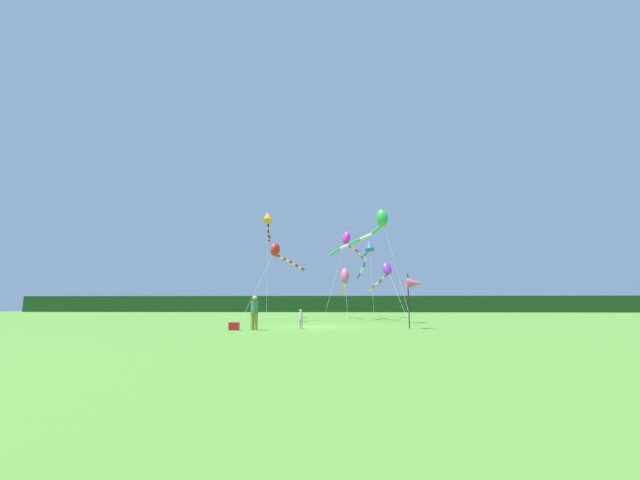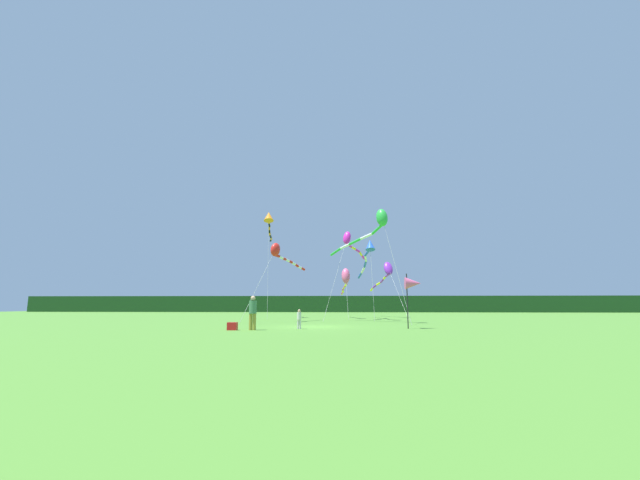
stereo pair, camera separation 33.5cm
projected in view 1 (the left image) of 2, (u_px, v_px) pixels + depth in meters
ground_plane at (315, 327)px, 24.94m from camera, size 120.00×120.00×0.00m
distant_treeline at (333, 304)px, 69.54m from camera, size 108.00×2.62×2.71m
person_adult at (254, 311)px, 21.83m from camera, size 0.40×0.40×1.81m
person_child at (301, 318)px, 22.76m from camera, size 0.24×0.24×1.08m
cooler_box at (234, 326)px, 21.67m from camera, size 0.50×0.37×0.41m
banner_flag_pole at (414, 284)px, 23.43m from camera, size 0.90×0.70×3.10m
kite_red at (279, 253)px, 32.51m from camera, size 3.97×6.58×6.28m
kite_orange at (268, 219)px, 42.57m from camera, size 1.60×8.70×10.95m
kite_blue at (368, 251)px, 36.45m from camera, size 1.41×8.82×7.05m
kite_magenta at (349, 241)px, 37.10m from camera, size 3.76×7.39×7.93m
kite_rainbow at (345, 278)px, 39.61m from camera, size 1.00×6.66×4.92m
kite_green at (376, 223)px, 31.02m from camera, size 5.66×7.90×8.49m
kite_purple at (385, 272)px, 42.51m from camera, size 2.80×10.51×5.80m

